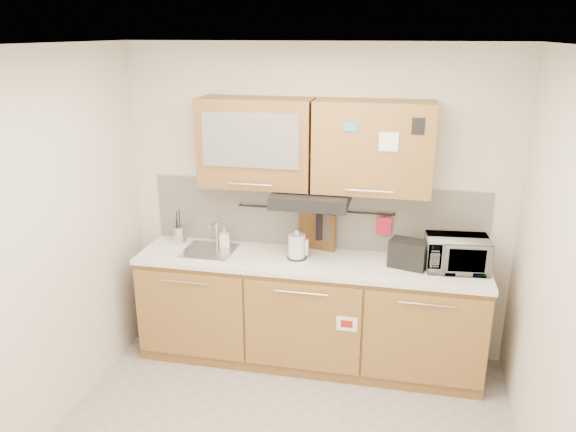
% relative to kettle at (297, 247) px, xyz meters
% --- Properties ---
extents(ceiling, '(3.20, 3.20, 0.00)m').
position_rel_kettle_xyz_m(ceiling, '(0.10, -1.20, 1.58)').
color(ceiling, white).
rests_on(ceiling, wall_back).
extents(wall_back, '(3.20, 0.00, 3.20)m').
position_rel_kettle_xyz_m(wall_back, '(0.10, 0.30, 0.28)').
color(wall_back, silver).
rests_on(wall_back, ground).
extents(wall_left, '(0.00, 3.00, 3.00)m').
position_rel_kettle_xyz_m(wall_left, '(-1.50, -1.20, 0.28)').
color(wall_left, silver).
rests_on(wall_left, ground).
extents(wall_right, '(0.00, 3.00, 3.00)m').
position_rel_kettle_xyz_m(wall_right, '(1.70, -1.20, 0.28)').
color(wall_right, silver).
rests_on(wall_right, ground).
extents(base_cabinet, '(2.80, 0.64, 0.88)m').
position_rel_kettle_xyz_m(base_cabinet, '(0.10, -0.01, -0.61)').
color(base_cabinet, olive).
rests_on(base_cabinet, floor).
extents(countertop, '(2.82, 0.62, 0.04)m').
position_rel_kettle_xyz_m(countertop, '(0.10, -0.01, -0.12)').
color(countertop, white).
rests_on(countertop, base_cabinet).
extents(backsplash, '(2.80, 0.02, 0.56)m').
position_rel_kettle_xyz_m(backsplash, '(0.10, 0.29, 0.18)').
color(backsplash, silver).
rests_on(backsplash, countertop).
extents(upper_cabinets, '(1.82, 0.37, 0.70)m').
position_rel_kettle_xyz_m(upper_cabinets, '(0.10, 0.12, 0.81)').
color(upper_cabinets, olive).
rests_on(upper_cabinets, wall_back).
extents(range_hood, '(0.60, 0.46, 0.10)m').
position_rel_kettle_xyz_m(range_hood, '(0.10, 0.05, 0.40)').
color(range_hood, black).
rests_on(range_hood, upper_cabinets).
extents(sink, '(0.42, 0.40, 0.26)m').
position_rel_kettle_xyz_m(sink, '(-0.75, 0.01, -0.09)').
color(sink, silver).
rests_on(sink, countertop).
extents(utensil_rail, '(1.30, 0.02, 0.02)m').
position_rel_kettle_xyz_m(utensil_rail, '(0.10, 0.25, 0.24)').
color(utensil_rail, black).
rests_on(utensil_rail, backsplash).
extents(utensil_crock, '(0.12, 0.12, 0.29)m').
position_rel_kettle_xyz_m(utensil_crock, '(-1.07, 0.14, -0.02)').
color(utensil_crock, '#B8B8BD').
rests_on(utensil_crock, countertop).
extents(kettle, '(0.18, 0.17, 0.24)m').
position_rel_kettle_xyz_m(kettle, '(0.00, 0.00, 0.00)').
color(kettle, silver).
rests_on(kettle, countertop).
extents(toaster, '(0.32, 0.24, 0.22)m').
position_rel_kettle_xyz_m(toaster, '(0.88, 0.01, 0.01)').
color(toaster, black).
rests_on(toaster, countertop).
extents(microwave, '(0.49, 0.36, 0.26)m').
position_rel_kettle_xyz_m(microwave, '(1.24, 0.03, 0.03)').
color(microwave, '#999999').
rests_on(microwave, countertop).
extents(soap_bottle, '(0.10, 0.10, 0.18)m').
position_rel_kettle_xyz_m(soap_bottle, '(-0.65, 0.11, -0.01)').
color(soap_bottle, '#999999').
rests_on(soap_bottle, countertop).
extents(cutting_board, '(0.32, 0.10, 0.40)m').
position_rel_kettle_xyz_m(cutting_board, '(0.12, 0.24, 0.02)').
color(cutting_board, brown).
rests_on(cutting_board, utensil_rail).
extents(oven_mitt, '(0.14, 0.07, 0.23)m').
position_rel_kettle_xyz_m(oven_mitt, '(0.16, 0.24, 0.11)').
color(oven_mitt, '#204B94').
rests_on(oven_mitt, utensil_rail).
extents(dark_pouch, '(0.15, 0.08, 0.23)m').
position_rel_kettle_xyz_m(dark_pouch, '(0.19, 0.24, 0.11)').
color(dark_pouch, black).
rests_on(dark_pouch, utensil_rail).
extents(pot_holder, '(0.12, 0.04, 0.15)m').
position_rel_kettle_xyz_m(pot_holder, '(0.67, 0.24, 0.15)').
color(pot_holder, red).
rests_on(pot_holder, utensil_rail).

